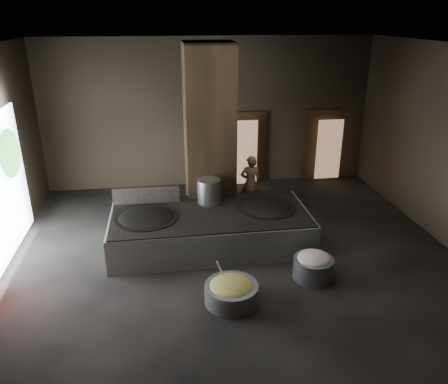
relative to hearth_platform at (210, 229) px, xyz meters
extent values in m
cube|color=black|center=(0.47, -0.49, -0.45)|extent=(10.00, 9.00, 0.10)
cube|color=black|center=(0.47, -0.49, 4.15)|extent=(10.00, 9.00, 0.10)
cube|color=black|center=(0.47, 4.06, 1.85)|extent=(10.00, 0.10, 4.50)
cube|color=black|center=(0.47, -5.04, 1.85)|extent=(10.00, 0.10, 4.50)
cube|color=black|center=(0.17, 1.41, 1.85)|extent=(1.20, 1.20, 4.50)
cube|color=#9EAD9C|center=(0.00, 0.00, 0.00)|extent=(4.60, 2.22, 0.80)
cube|color=black|center=(0.00, 0.00, 0.42)|extent=(4.48, 2.15, 0.03)
ellipsoid|color=black|center=(-1.45, -0.05, 0.35)|extent=(1.44, 1.44, 0.40)
cylinder|color=black|center=(-1.45, -0.05, 0.42)|extent=(1.47, 1.47, 0.05)
ellipsoid|color=black|center=(1.35, 0.05, 0.35)|extent=(1.35, 1.35, 0.38)
cylinder|color=black|center=(1.35, 0.05, 0.42)|extent=(1.38, 1.38, 0.05)
cylinder|color=#B3B4BB|center=(0.05, 0.55, 0.73)|extent=(0.56, 0.56, 0.60)
cube|color=black|center=(-1.45, 0.75, 0.63)|extent=(1.59, 0.07, 0.40)
imported|color=#926D4A|center=(1.34, 1.86, 0.37)|extent=(0.59, 0.41, 1.55)
cylinder|color=slate|center=(0.13, -2.31, -0.21)|extent=(1.25, 1.25, 0.38)
ellipsoid|color=#84A24E|center=(0.13, -2.31, -0.05)|extent=(0.84, 0.84, 0.26)
cylinder|color=#B3B4BB|center=(-0.02, -2.16, 0.15)|extent=(0.28, 0.33, 0.72)
cylinder|color=slate|center=(1.93, -1.74, -0.17)|extent=(1.01, 1.01, 0.45)
ellipsoid|color=tan|center=(1.93, -1.74, 0.05)|extent=(0.68, 0.68, 0.26)
cube|color=black|center=(1.67, 3.96, 0.70)|extent=(1.18, 0.08, 2.38)
cube|color=#8C6647|center=(1.50, 3.74, 0.65)|extent=(0.86, 0.04, 2.05)
cube|color=black|center=(4.07, 3.96, 0.70)|extent=(1.18, 0.08, 2.38)
cube|color=#8C6647|center=(4.27, 3.68, 0.65)|extent=(0.82, 0.04, 1.93)
ellipsoid|color=#194714|center=(-4.38, 0.81, 1.80)|extent=(0.28, 1.10, 1.10)
camera|label=1|loc=(-1.02, -9.11, 4.70)|focal=35.00mm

